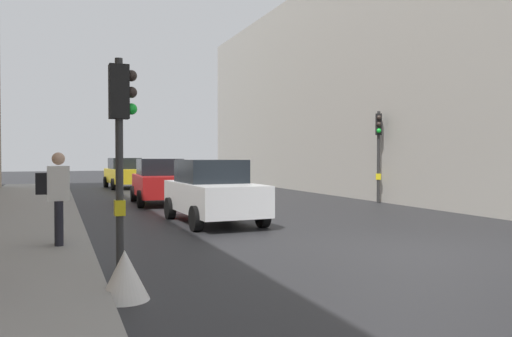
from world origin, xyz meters
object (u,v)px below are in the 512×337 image
(car_red_sedan, at_px, (160,181))
(pedestrian_with_black_backpack, at_px, (56,193))
(warning_sign_triangle, at_px, (125,275))
(traffic_light_near_left, at_px, (121,126))
(car_white_compact, at_px, (213,191))
(traffic_light_mid_street, at_px, (379,140))
(car_yellow_taxi, at_px, (125,173))

(car_red_sedan, distance_m, pedestrian_with_black_backpack, 10.20)
(pedestrian_with_black_backpack, distance_m, warning_sign_triangle, 3.88)
(traffic_light_near_left, distance_m, car_white_compact, 6.43)
(traffic_light_mid_street, relative_size, car_white_compact, 0.86)
(car_red_sedan, bearing_deg, car_yellow_taxi, 90.32)
(car_red_sedan, xyz_separation_m, warning_sign_triangle, (-2.96, -13.17, -0.55))
(car_yellow_taxi, bearing_deg, pedestrian_with_black_backpack, -100.57)
(traffic_light_near_left, xyz_separation_m, pedestrian_with_black_backpack, (-0.95, 2.22, -1.17))
(traffic_light_near_left, height_order, pedestrian_with_black_backpack, traffic_light_near_left)
(traffic_light_mid_street, height_order, car_white_compact, traffic_light_mid_street)
(car_yellow_taxi, xyz_separation_m, car_white_compact, (0.34, -16.71, 0.00))
(traffic_light_mid_street, height_order, pedestrian_with_black_backpack, traffic_light_mid_street)
(car_red_sedan, distance_m, warning_sign_triangle, 13.51)
(car_red_sedan, bearing_deg, warning_sign_triangle, -102.66)
(traffic_light_mid_street, bearing_deg, traffic_light_near_left, -141.28)
(car_red_sedan, relative_size, car_white_compact, 1.01)
(traffic_light_mid_street, xyz_separation_m, warning_sign_triangle, (-11.07, -10.25, -2.19))
(car_red_sedan, xyz_separation_m, pedestrian_with_black_backpack, (-3.78, -9.47, 0.29))
(traffic_light_near_left, distance_m, car_yellow_taxi, 22.36)
(car_red_sedan, distance_m, car_white_compact, 6.26)
(traffic_light_near_left, height_order, car_yellow_taxi, traffic_light_near_left)
(traffic_light_near_left, relative_size, traffic_light_mid_street, 0.93)
(traffic_light_mid_street, distance_m, car_red_sedan, 8.77)
(traffic_light_mid_street, bearing_deg, car_white_compact, -156.94)
(pedestrian_with_black_backpack, relative_size, warning_sign_triangle, 2.72)
(traffic_light_near_left, bearing_deg, car_yellow_taxi, 82.87)
(car_white_compact, distance_m, warning_sign_triangle, 7.66)
(traffic_light_mid_street, height_order, warning_sign_triangle, traffic_light_mid_street)
(traffic_light_mid_street, xyz_separation_m, pedestrian_with_black_backpack, (-11.89, -6.55, -1.35))
(car_yellow_taxi, height_order, car_red_sedan, same)
(car_red_sedan, bearing_deg, traffic_light_near_left, -103.60)
(traffic_light_mid_street, bearing_deg, pedestrian_with_black_backpack, -151.15)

